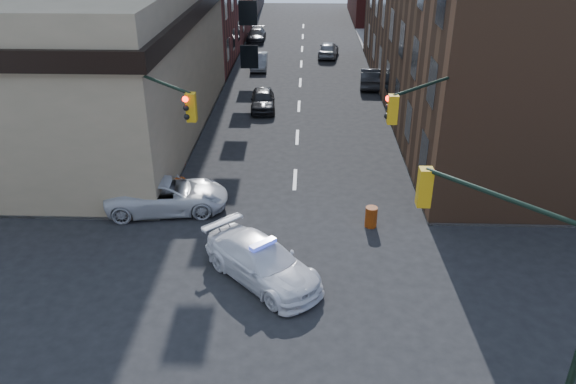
# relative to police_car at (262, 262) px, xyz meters

# --- Properties ---
(ground) EXTENTS (140.00, 140.00, 0.00)m
(ground) POSITION_rel_police_car_xyz_m (1.02, -1.28, -0.77)
(ground) COLOR black
(ground) RESTS_ON ground
(sidewalk_nw) EXTENTS (34.00, 54.50, 0.15)m
(sidewalk_nw) POSITION_rel_police_car_xyz_m (-21.98, 31.47, -0.69)
(sidewalk_nw) COLOR gray
(sidewalk_nw) RESTS_ON ground
(sidewalk_ne) EXTENTS (34.00, 54.50, 0.15)m
(sidewalk_ne) POSITION_rel_police_car_xyz_m (24.02, 31.47, -0.69)
(sidewalk_ne) COLOR gray
(sidewalk_ne) RESTS_ON ground
(bank_building) EXTENTS (22.00, 22.00, 9.00)m
(bank_building) POSITION_rel_police_car_xyz_m (-15.98, 15.22, 3.73)
(bank_building) COLOR #927E60
(bank_building) RESTS_ON ground
(commercial_row_ne) EXTENTS (14.00, 34.00, 14.00)m
(commercial_row_ne) POSITION_rel_police_car_xyz_m (14.02, 21.22, 6.23)
(commercial_row_ne) COLOR #503220
(commercial_row_ne) RESTS_ON ground
(signal_pole_se) EXTENTS (5.40, 5.27, 8.00)m
(signal_pole_se) POSITION_rel_police_car_xyz_m (7.06, -6.80, 3.85)
(signal_pole_se) COLOR black
(signal_pole_se) RESTS_ON sidewalk_se
(signal_pole_nw) EXTENTS (3.58, 3.67, 8.00)m
(signal_pole_nw) POSITION_rel_police_car_xyz_m (-4.83, 4.06, 3.57)
(signal_pole_nw) COLOR black
(signal_pole_nw) RESTS_ON sidewalk_nw
(signal_pole_ne) EXTENTS (3.67, 3.58, 8.00)m
(signal_pole_ne) POSITION_rel_police_car_xyz_m (6.86, 4.07, 3.57)
(signal_pole_ne) COLOR black
(signal_pole_ne) RESTS_ON sidewalk_ne
(tree_ne_near) EXTENTS (3.00, 3.00, 4.85)m
(tree_ne_near) POSITION_rel_police_car_xyz_m (8.52, 24.72, 2.72)
(tree_ne_near) COLOR black
(tree_ne_near) RESTS_ON sidewalk_ne
(tree_ne_far) EXTENTS (3.00, 3.00, 4.85)m
(tree_ne_far) POSITION_rel_police_car_xyz_m (8.52, 32.72, 2.72)
(tree_ne_far) COLOR black
(tree_ne_far) RESTS_ON sidewalk_ne
(police_car) EXTENTS (5.22, 5.31, 1.54)m
(police_car) POSITION_rel_police_car_xyz_m (0.00, 0.00, 0.00)
(police_car) COLOR white
(police_car) RESTS_ON ground
(pickup) EXTENTS (5.83, 3.29, 1.54)m
(pickup) POSITION_rel_police_car_xyz_m (-4.78, 5.30, -0.00)
(pickup) COLOR #BABBBE
(pickup) RESTS_ON ground
(parked_car_wnear) EXTENTS (1.94, 4.22, 1.40)m
(parked_car_wnear) POSITION_rel_police_car_xyz_m (-1.48, 19.97, -0.07)
(parked_car_wnear) COLOR black
(parked_car_wnear) RESTS_ON ground
(parked_car_wfar) EXTENTS (1.57, 4.07, 1.32)m
(parked_car_wfar) POSITION_rel_police_car_xyz_m (-2.63, 31.00, -0.11)
(parked_car_wfar) COLOR gray
(parked_car_wfar) RESTS_ON ground
(parked_car_wdeep) EXTENTS (1.84, 4.49, 1.30)m
(parked_car_wdeep) POSITION_rel_police_car_xyz_m (-3.82, 42.10, -0.12)
(parked_car_wdeep) COLOR black
(parked_car_wdeep) RESTS_ON ground
(parked_car_enear) EXTENTS (1.91, 4.50, 1.45)m
(parked_car_enear) POSITION_rel_police_car_xyz_m (6.52, 25.89, -0.05)
(parked_car_enear) COLOR black
(parked_car_enear) RESTS_ON ground
(parked_car_efar) EXTENTS (2.24, 4.39, 1.43)m
(parked_car_efar) POSITION_rel_police_car_xyz_m (3.52, 35.56, -0.05)
(parked_car_efar) COLOR gray
(parked_car_efar) RESTS_ON ground
(pedestrian_a) EXTENTS (0.82, 0.79, 1.89)m
(pedestrian_a) POSITION_rel_police_car_xyz_m (-5.58, 5.72, 0.32)
(pedestrian_a) COLOR black
(pedestrian_a) RESTS_ON sidewalk_nw
(pedestrian_b) EXTENTS (0.93, 0.78, 1.71)m
(pedestrian_b) POSITION_rel_police_car_xyz_m (-8.00, 5.56, 0.24)
(pedestrian_b) COLOR black
(pedestrian_b) RESTS_ON sidewalk_nw
(pedestrian_c) EXTENTS (1.20, 1.10, 1.97)m
(pedestrian_c) POSITION_rel_police_car_xyz_m (-11.98, 4.72, 0.37)
(pedestrian_c) COLOR #212632
(pedestrian_c) RESTS_ON sidewalk_nw
(barrel_road) EXTENTS (0.55, 0.55, 0.94)m
(barrel_road) POSITION_rel_police_car_xyz_m (4.47, 4.09, -0.30)
(barrel_road) COLOR #EA440B
(barrel_road) RESTS_ON ground
(barrel_bank) EXTENTS (0.56, 0.56, 0.92)m
(barrel_bank) POSITION_rel_police_car_xyz_m (-4.48, 6.71, -0.31)
(barrel_bank) COLOR #DC580A
(barrel_bank) RESTS_ON ground
(barricade_nw_a) EXTENTS (1.23, 0.74, 0.87)m
(barricade_nw_a) POSITION_rel_police_car_xyz_m (-5.82, 5.67, -0.18)
(barricade_nw_a) COLOR #C53709
(barricade_nw_a) RESTS_ON sidewalk_nw
(barricade_nw_b) EXTENTS (1.35, 0.84, 0.95)m
(barricade_nw_b) POSITION_rel_police_car_xyz_m (-8.08, 6.59, -0.15)
(barricade_nw_b) COLOR red
(barricade_nw_b) RESTS_ON sidewalk_nw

